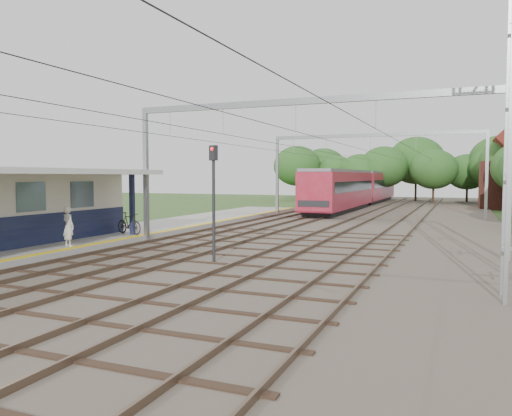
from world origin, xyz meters
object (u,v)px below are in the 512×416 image
Objects in this scene: person at (68,226)px; bicycle at (129,223)px; train at (359,187)px; signal_post at (214,188)px.

person reaches higher than bicycle.
train reaches higher than bicycle.
train is at bearing 6.93° from bicycle.
signal_post is (7.47, -4.61, 2.06)m from bicycle.
person is at bearing -97.51° from train.
bicycle is at bearing -69.78° from person.
bicycle is 0.05× the size of train.
signal_post is at bearing -105.61° from bicycle.
train is at bearing 116.02° from signal_post.
person is at bearing -159.46° from bicycle.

